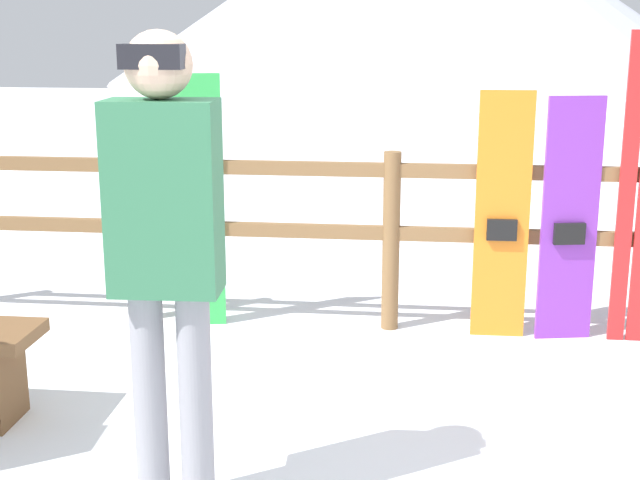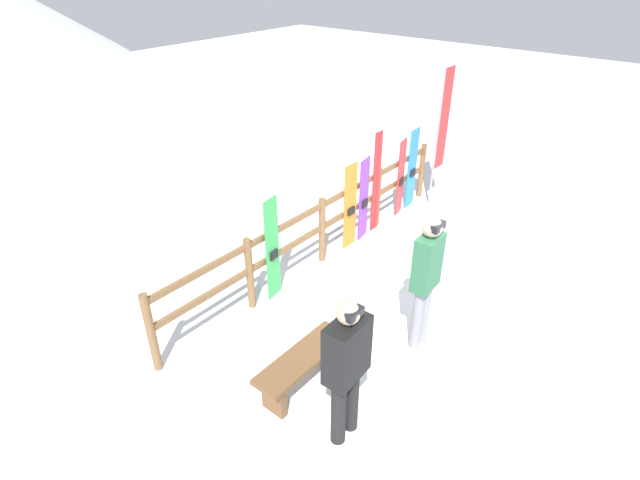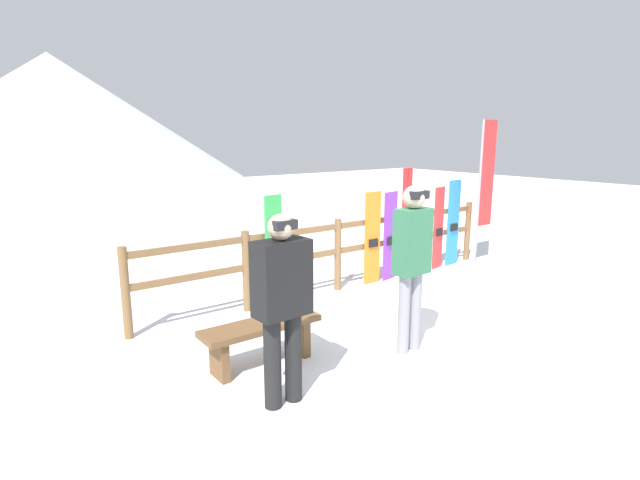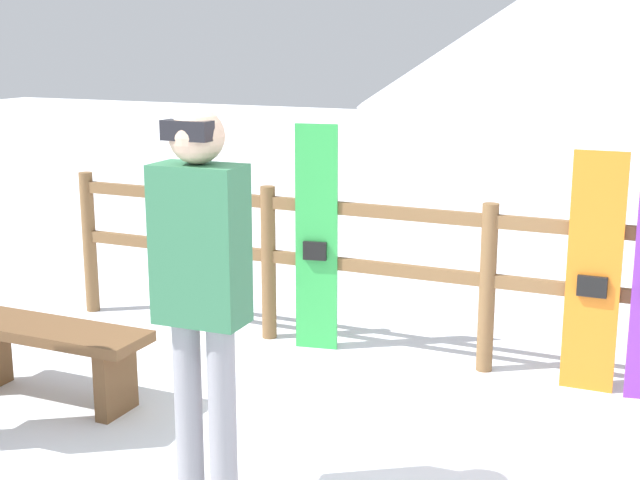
% 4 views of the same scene
% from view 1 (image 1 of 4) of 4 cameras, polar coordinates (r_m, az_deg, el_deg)
% --- Properties ---
extents(fence, '(6.09, 0.10, 1.05)m').
position_cam_1_polar(fence, '(5.15, 4.59, 1.10)').
color(fence, brown).
rests_on(fence, ground).
extents(person_plaid_green, '(0.39, 0.23, 1.75)m').
position_cam_1_polar(person_plaid_green, '(3.13, -9.85, 0.13)').
color(person_plaid_green, gray).
rests_on(person_plaid_green, ground).
extents(snowboard_green, '(0.28, 0.09, 1.49)m').
position_cam_1_polar(snowboard_green, '(5.22, -7.75, 2.33)').
color(snowboard_green, green).
rests_on(snowboard_green, ground).
extents(snowboard_orange, '(0.30, 0.06, 1.41)m').
position_cam_1_polar(snowboard_orange, '(5.10, 11.57, 1.43)').
color(snowboard_orange, orange).
rests_on(snowboard_orange, ground).
extents(snowboard_purple, '(0.32, 0.10, 1.38)m').
position_cam_1_polar(snowboard_purple, '(5.15, 15.68, 1.16)').
color(snowboard_purple, purple).
rests_on(snowboard_purple, ground).
extents(ski_pair_red, '(0.19, 0.02, 1.73)m').
position_cam_1_polar(ski_pair_red, '(5.19, 19.62, 2.96)').
color(ski_pair_red, red).
rests_on(ski_pair_red, ground).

